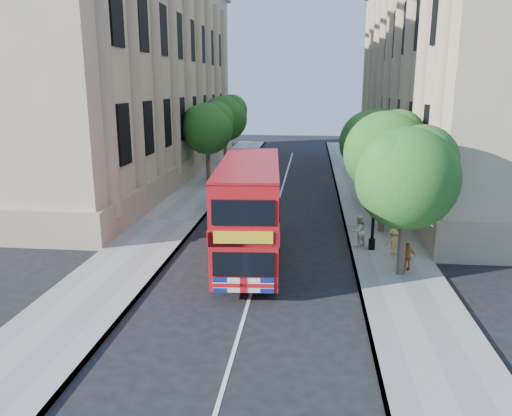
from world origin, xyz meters
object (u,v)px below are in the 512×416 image
(woman_pedestrian, at_px, (359,231))
(lamp_post, at_px, (374,199))
(police_constable, at_px, (266,269))
(double_decker_bus, at_px, (249,208))
(box_van, at_px, (242,186))

(woman_pedestrian, bearing_deg, lamp_post, 111.04)
(lamp_post, bearing_deg, police_constable, -131.78)
(double_decker_bus, bearing_deg, lamp_post, 13.04)
(police_constable, bearing_deg, woman_pedestrian, -119.13)
(double_decker_bus, distance_m, box_van, 10.13)
(lamp_post, distance_m, double_decker_bus, 5.77)
(box_van, distance_m, woman_pedestrian, 10.27)
(box_van, xyz_separation_m, police_constable, (2.72, -13.20, -0.48))
(box_van, bearing_deg, double_decker_bus, -75.78)
(lamp_post, distance_m, woman_pedestrian, 1.77)
(woman_pedestrian, bearing_deg, police_constable, 14.58)
(box_van, height_order, woman_pedestrian, box_van)
(box_van, relative_size, woman_pedestrian, 3.17)
(lamp_post, bearing_deg, woman_pedestrian, 150.55)
(police_constable, xyz_separation_m, woman_pedestrian, (3.87, 5.34, 0.05))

